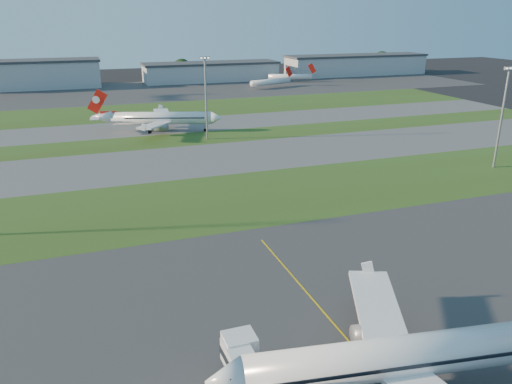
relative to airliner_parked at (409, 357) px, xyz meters
name	(u,v)px	position (x,y,z in m)	size (l,w,h in m)	color
ground	(308,346)	(-6.13, 10.68, -4.60)	(700.00, 700.00, 0.00)	black
apron_near	(308,346)	(-6.13, 10.68, -4.60)	(300.00, 70.00, 0.01)	#333335
grass_strip_a	(204,202)	(-6.13, 62.68, -4.60)	(300.00, 34.00, 0.01)	#324818
taxiway_a	(175,162)	(-6.13, 95.68, -4.60)	(300.00, 32.00, 0.01)	#515154
grass_strip_b	(160,141)	(-6.13, 120.68, -4.60)	(300.00, 18.00, 0.01)	#324818
taxiway_b	(150,128)	(-6.13, 142.68, -4.60)	(300.00, 26.00, 0.01)	#515154
grass_strip_c	(138,112)	(-6.13, 175.68, -4.60)	(300.00, 40.00, 0.01)	#324818
apron_far	(124,92)	(-6.13, 235.68, -4.60)	(400.00, 80.00, 0.01)	#333335
yellow_line	(345,337)	(-1.13, 10.68, -4.60)	(0.25, 60.00, 0.02)	gold
airliner_parked	(409,357)	(0.00, 0.00, 0.00)	(41.83, 35.24, 13.10)	white
airliner_taxiing	(161,118)	(-3.22, 134.55, -0.03)	(40.33, 34.00, 13.01)	white
mini_jet_near	(271,82)	(71.94, 224.86, -1.32)	(27.86, 10.62, 9.48)	white
mini_jet_far	(290,77)	(91.98, 244.30, -1.32)	(27.76, 10.98, 9.48)	white
light_mast_centre	(206,93)	(8.87, 118.68, 10.21)	(3.20, 0.70, 25.80)	gray
light_mast_east	(503,111)	(71.87, 62.68, 10.21)	(3.20, 0.70, 25.80)	gray
hangar_west	(32,74)	(-51.13, 265.68, 3.04)	(71.40, 23.00, 15.20)	#ABAEB3
hangar_east	(211,72)	(48.87, 265.68, 1.03)	(81.60, 23.00, 11.20)	#ABAEB3
hangar_far_east	(356,65)	(148.87, 265.68, 2.03)	(96.90, 23.00, 13.20)	#ABAEB3
tree_mid_west	(80,74)	(-26.13, 276.68, 1.23)	(9.90, 9.90, 10.80)	black
tree_mid_east	(182,68)	(33.87, 279.68, 2.21)	(11.55, 11.55, 12.60)	black
tree_east	(294,66)	(108.87, 277.68, 1.56)	(10.45, 10.45, 11.40)	black
tree_far_east	(381,60)	(178.87, 281.68, 2.86)	(12.65, 12.65, 13.80)	black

